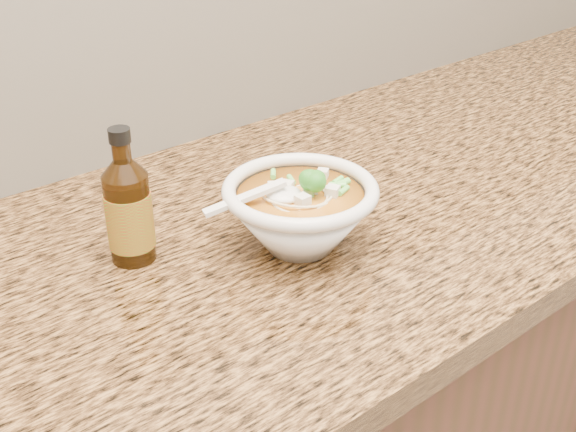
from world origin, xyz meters
TOP-DOWN VIEW (x-y plane):
  - counter_slab at (0.00, 1.68)m, footprint 4.00×0.68m
  - soup_bowl at (0.11, 1.60)m, footprint 0.22×0.20m
  - hot_sauce_bottle at (-0.07, 1.71)m, footprint 0.06×0.06m

SIDE VIEW (x-z plane):
  - counter_slab at x=0.00m, z-range 0.86..0.90m
  - soup_bowl at x=0.11m, z-range 0.89..1.00m
  - hot_sauce_bottle at x=-0.07m, z-range 0.88..1.05m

